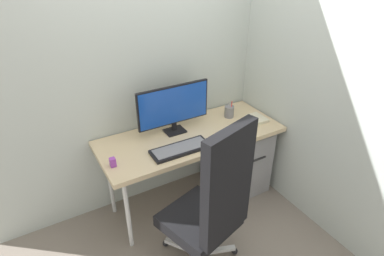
{
  "coord_description": "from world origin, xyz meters",
  "views": [
    {
      "loc": [
        -1.17,
        -2.03,
        2.14
      ],
      "look_at": [
        -0.03,
        -0.06,
        0.83
      ],
      "focal_mm": 30.22,
      "sensor_mm": 36.0,
      "label": 1
    }
  ],
  "objects": [
    {
      "name": "ground_plane",
      "position": [
        0.0,
        0.0,
        0.0
      ],
      "size": [
        8.0,
        8.0,
        0.0
      ],
      "primitive_type": "plane",
      "color": "slate"
    },
    {
      "name": "wall_back",
      "position": [
        0.0,
        0.35,
        1.4
      ],
      "size": [
        3.26,
        0.04,
        2.8
      ],
      "primitive_type": "cube",
      "color": "#B7C1BC",
      "rests_on": "ground_plane"
    },
    {
      "name": "wall_side_right",
      "position": [
        0.82,
        -0.24,
        1.4
      ],
      "size": [
        0.04,
        2.33,
        2.8
      ],
      "primitive_type": "cube",
      "color": "#B7C1BC",
      "rests_on": "ground_plane"
    },
    {
      "name": "desk",
      "position": [
        0.0,
        0.0,
        0.68
      ],
      "size": [
        1.57,
        0.64,
        0.73
      ],
      "color": "#D1B78C",
      "rests_on": "ground_plane"
    },
    {
      "name": "office_chair",
      "position": [
        -0.26,
        -0.72,
        0.62
      ],
      "size": [
        0.6,
        0.6,
        1.26
      ],
      "color": "black",
      "rests_on": "ground_plane"
    },
    {
      "name": "filing_cabinet",
      "position": [
        0.51,
        0.01,
        0.32
      ],
      "size": [
        0.45,
        0.57,
        0.64
      ],
      "color": "gray",
      "rests_on": "ground_plane"
    },
    {
      "name": "monitor",
      "position": [
        -0.1,
        0.12,
        0.97
      ],
      "size": [
        0.64,
        0.14,
        0.42
      ],
      "color": "black",
      "rests_on": "desk"
    },
    {
      "name": "keyboard",
      "position": [
        -0.19,
        -0.17,
        0.74
      ],
      "size": [
        0.47,
        0.19,
        0.03
      ],
      "color": "black",
      "rests_on": "desk"
    },
    {
      "name": "mouse",
      "position": [
        0.22,
        -0.18,
        0.75
      ],
      "size": [
        0.08,
        0.1,
        0.03
      ],
      "primitive_type": "ellipsoid",
      "rotation": [
        0.0,
        0.0,
        -0.29
      ],
      "color": "black",
      "rests_on": "desk"
    },
    {
      "name": "pen_holder",
      "position": [
        0.46,
        0.1,
        0.78
      ],
      "size": [
        0.09,
        0.09,
        0.16
      ],
      "color": "slate",
      "rests_on": "desk"
    },
    {
      "name": "notebook",
      "position": [
        0.65,
        -0.08,
        0.74
      ],
      "size": [
        0.13,
        0.18,
        0.03
      ],
      "primitive_type": "cube",
      "rotation": [
        0.0,
        0.0,
        0.0
      ],
      "color": "beige",
      "rests_on": "desk"
    },
    {
      "name": "desk_clamp_accessory",
      "position": [
        -0.71,
        -0.11,
        0.76
      ],
      "size": [
        0.04,
        0.04,
        0.07
      ],
      "primitive_type": "cube",
      "color": "purple",
      "rests_on": "desk"
    }
  ]
}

